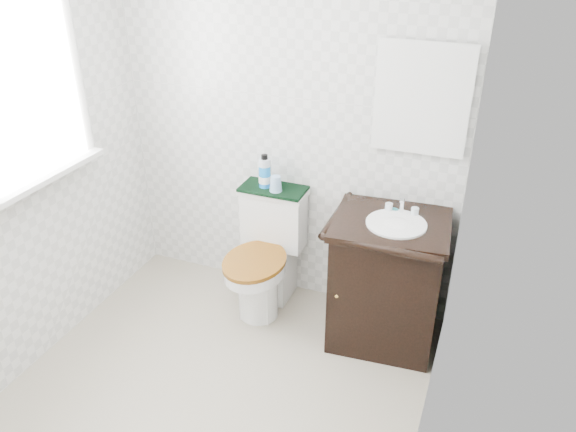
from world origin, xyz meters
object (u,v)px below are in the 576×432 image
Objects in this scene: trash_bin at (257,296)px; cup at (276,184)px; toilet at (267,258)px; vanity at (386,279)px; mouthwash_bottle at (265,172)px.

cup is at bearing 82.41° from trash_bin.
toilet is 0.86× the size of vanity.
vanity reaches higher than toilet.
mouthwash_bottle is (-0.05, 0.29, 0.75)m from trash_bin.
mouthwash_bottle reaches higher than toilet.
cup is at bearing -20.94° from mouthwash_bottle.
mouthwash_bottle reaches higher than trash_bin.
cup is at bearing 169.12° from vanity.
mouthwash_bottle reaches higher than cup.
mouthwash_bottle is at bearing 159.06° from cup.
mouthwash_bottle is 0.11m from cup.
vanity is at bearing -11.97° from mouthwash_bottle.
toilet is at bearing -64.81° from mouthwash_bottle.
mouthwash_bottle reaches higher than vanity.
toilet is 2.53× the size of trash_bin.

